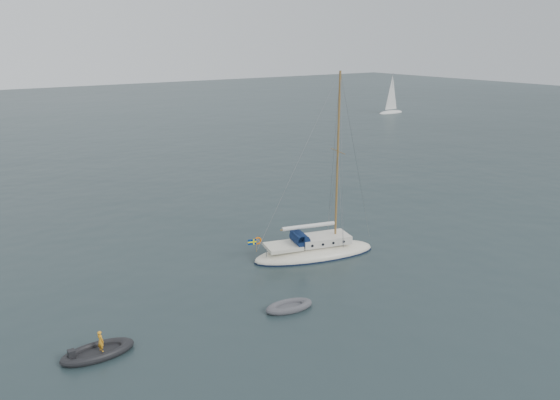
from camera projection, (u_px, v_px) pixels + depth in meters
ground at (300, 280)px, 33.30m from camera, size 300.00×300.00×0.00m
sailboat at (315, 242)px, 36.73m from camera, size 8.99×2.69×12.79m
dinghy at (289, 306)px, 29.64m from camera, size 2.75×1.24×0.39m
rib at (97, 352)px, 25.32m from camera, size 3.41×1.55×1.23m
distant_yacht_b at (392, 95)px, 105.94m from camera, size 6.13×3.27×8.12m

